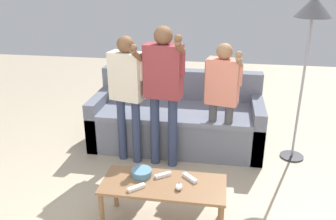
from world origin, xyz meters
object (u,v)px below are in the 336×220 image
at_px(floor_lamp, 312,17).
at_px(game_remote_wand_spare, 190,178).
at_px(game_remote_wand_far, 136,188).
at_px(game_remote_wand_near, 163,175).
at_px(snack_bowl, 142,173).
at_px(player_left, 127,86).
at_px(player_right, 222,91).
at_px(coffee_table, 164,189).
at_px(couch, 177,120).
at_px(game_remote_nunchuk, 179,187).
at_px(player_center, 164,82).

xyz_separation_m(floor_lamp, game_remote_wand_spare, (-1.13, -1.37, -1.22)).
bearing_deg(game_remote_wand_far, floor_lamp, 45.55).
bearing_deg(game_remote_wand_far, game_remote_wand_near, 50.86).
height_order(snack_bowl, player_left, player_left).
distance_m(player_right, game_remote_wand_near, 1.28).
distance_m(coffee_table, snack_bowl, 0.25).
relative_size(couch, player_left, 1.43).
bearing_deg(game_remote_nunchuk, snack_bowl, 156.72).
bearing_deg(game_remote_wand_near, floor_lamp, 44.74).
distance_m(couch, game_remote_nunchuk, 1.73).
bearing_deg(snack_bowl, game_remote_wand_spare, 0.77).
distance_m(coffee_table, player_right, 1.39).
distance_m(player_left, player_right, 1.06).
bearing_deg(player_right, game_remote_wand_far, -116.40).
height_order(player_left, game_remote_wand_far, player_left).
height_order(coffee_table, player_left, player_left).
xyz_separation_m(player_center, game_remote_wand_near, (0.16, -0.95, -0.56)).
relative_size(floor_lamp, player_right, 1.33).
relative_size(coffee_table, game_remote_nunchuk, 12.13).
relative_size(game_remote_nunchuk, player_left, 0.06).
relative_size(player_center, player_right, 1.13).
distance_m(coffee_table, game_remote_wand_far, 0.25).
xyz_separation_m(coffee_table, player_right, (0.45, 1.21, 0.52)).
distance_m(snack_bowl, game_remote_wand_spare, 0.43).
bearing_deg(game_remote_wand_spare, coffee_table, -156.54).
bearing_deg(coffee_table, floor_lamp, 47.38).
bearing_deg(player_center, player_right, 13.99).
bearing_deg(game_remote_wand_far, player_center, 88.58).
bearing_deg(game_remote_wand_spare, floor_lamp, 50.51).
relative_size(game_remote_wand_near, game_remote_wand_spare, 1.01).
xyz_separation_m(coffee_table, floor_lamp, (1.34, 1.46, 1.29)).
distance_m(couch, player_left, 0.97).
height_order(player_center, player_right, player_center).
height_order(snack_bowl, game_remote_wand_spare, snack_bowl).
bearing_deg(floor_lamp, player_left, -168.94).
distance_m(couch, snack_bowl, 1.56).
bearing_deg(game_remote_wand_near, game_remote_nunchuk, -45.81).
distance_m(game_remote_nunchuk, game_remote_wand_far, 0.36).
distance_m(couch, coffee_table, 1.65).
xyz_separation_m(coffee_table, game_remote_nunchuk, (0.14, -0.06, 0.08)).
xyz_separation_m(snack_bowl, floor_lamp, (1.56, 1.37, 1.21)).
bearing_deg(coffee_table, snack_bowl, 157.22).
relative_size(game_remote_nunchuk, game_remote_wand_spare, 0.62).
xyz_separation_m(coffee_table, player_left, (-0.60, 1.08, 0.56)).
relative_size(couch, coffee_table, 2.00).
relative_size(coffee_table, player_right, 0.75).
xyz_separation_m(player_left, player_right, (1.05, 0.13, -0.05)).
bearing_deg(player_right, player_center, -166.01).
distance_m(game_remote_wand_near, game_remote_wand_far, 0.29).
distance_m(floor_lamp, player_right, 1.21).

